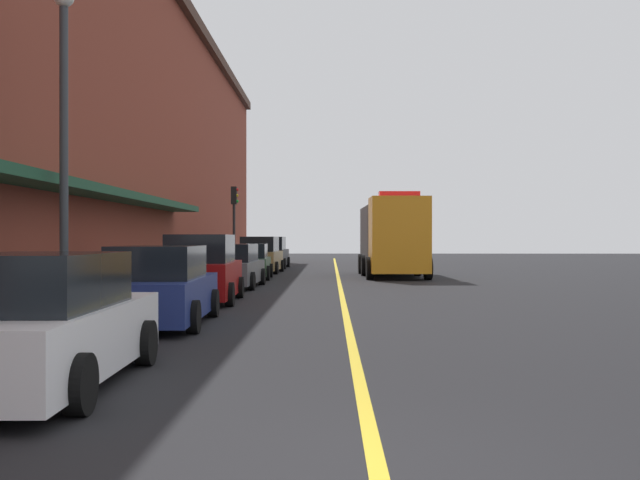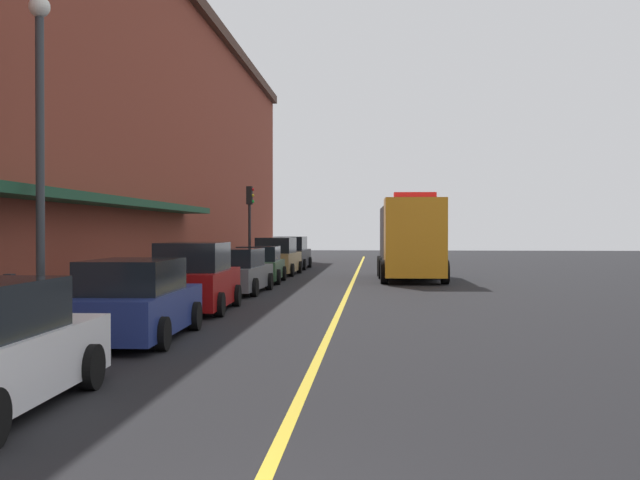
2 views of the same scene
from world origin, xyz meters
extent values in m
plane|color=black|center=(0.00, 25.00, 0.00)|extent=(112.00, 112.00, 0.00)
cube|color=gray|center=(-6.20, 25.00, 0.07)|extent=(2.40, 70.00, 0.15)
cube|color=gold|center=(0.00, 25.00, 0.00)|extent=(0.16, 70.00, 0.01)
cube|color=brown|center=(-11.40, 24.00, 6.61)|extent=(8.01, 64.00, 13.21)
cube|color=#19472D|center=(-6.85, 16.00, 3.10)|extent=(1.20, 22.40, 0.24)
cube|color=silver|center=(-3.85, 3.28, 0.58)|extent=(1.88, 4.80, 0.80)
cube|color=black|center=(-3.84, 3.04, 1.30)|extent=(1.65, 2.66, 0.65)
cylinder|color=black|center=(-4.78, 4.74, 0.32)|extent=(0.23, 0.64, 0.64)
cylinder|color=black|center=(-2.99, 4.78, 0.32)|extent=(0.23, 0.64, 0.64)
cylinder|color=black|center=(-2.92, 1.83, 0.32)|extent=(0.23, 0.64, 0.64)
cube|color=navy|center=(-3.90, 9.65, 0.58)|extent=(1.93, 4.79, 0.81)
cube|color=black|center=(-3.89, 9.41, 1.32)|extent=(1.69, 2.65, 0.66)
cylinder|color=black|center=(-4.85, 11.08, 0.32)|extent=(0.24, 0.65, 0.64)
cylinder|color=black|center=(-3.04, 11.14, 0.32)|extent=(0.24, 0.65, 0.64)
cylinder|color=black|center=(-4.76, 8.15, 0.32)|extent=(0.24, 0.65, 0.64)
cylinder|color=black|center=(-2.95, 8.21, 0.32)|extent=(0.24, 0.65, 0.64)
cube|color=maroon|center=(-3.99, 15.12, 0.65)|extent=(1.95, 4.50, 0.95)
cube|color=black|center=(-3.99, 14.90, 1.52)|extent=(1.72, 2.49, 0.78)
cylinder|color=black|center=(-4.96, 16.48, 0.32)|extent=(0.24, 0.65, 0.64)
cylinder|color=black|center=(-3.10, 16.53, 0.32)|extent=(0.24, 0.65, 0.64)
cylinder|color=black|center=(-4.88, 13.72, 0.32)|extent=(0.24, 0.65, 0.64)
cylinder|color=black|center=(-3.03, 13.77, 0.32)|extent=(0.24, 0.65, 0.64)
cube|color=#595B60|center=(-3.97, 21.28, 0.57)|extent=(1.96, 4.89, 0.78)
cube|color=black|center=(-3.97, 21.04, 1.28)|extent=(1.72, 2.71, 0.64)
cylinder|color=black|center=(-4.84, 22.81, 0.32)|extent=(0.24, 0.65, 0.64)
cylinder|color=black|center=(-3.00, 22.75, 0.32)|extent=(0.24, 0.65, 0.64)
cylinder|color=black|center=(-4.93, 19.81, 0.32)|extent=(0.24, 0.65, 0.64)
cylinder|color=black|center=(-3.09, 19.75, 0.32)|extent=(0.24, 0.65, 0.64)
cube|color=#2D5133|center=(-4.01, 26.85, 0.56)|extent=(1.94, 4.29, 0.76)
cube|color=black|center=(-4.00, 26.64, 1.25)|extent=(1.70, 2.38, 0.62)
cylinder|color=black|center=(-4.96, 28.13, 0.32)|extent=(0.24, 0.65, 0.64)
cylinder|color=black|center=(-3.13, 28.19, 0.32)|extent=(0.24, 0.65, 0.64)
cylinder|color=black|center=(-4.89, 25.51, 0.32)|extent=(0.24, 0.65, 0.64)
cylinder|color=black|center=(-3.05, 25.56, 0.32)|extent=(0.24, 0.65, 0.64)
cube|color=#A5844C|center=(-3.99, 32.55, 0.65)|extent=(2.06, 4.68, 0.94)
cube|color=black|center=(-4.00, 32.32, 1.50)|extent=(1.80, 2.60, 0.77)
cylinder|color=black|center=(-4.90, 34.01, 0.32)|extent=(0.24, 0.65, 0.64)
cylinder|color=black|center=(-2.98, 33.94, 0.32)|extent=(0.24, 0.65, 0.64)
cylinder|color=black|center=(-5.00, 31.15, 0.32)|extent=(0.24, 0.65, 0.64)
cylinder|color=black|center=(-3.09, 31.08, 0.32)|extent=(0.24, 0.65, 0.64)
cube|color=black|center=(-3.95, 38.70, 0.65)|extent=(1.92, 4.87, 0.94)
cube|color=black|center=(-3.96, 38.46, 1.51)|extent=(1.69, 2.69, 0.77)
cylinder|color=black|center=(-4.84, 40.22, 0.32)|extent=(0.23, 0.64, 0.64)
cylinder|color=black|center=(-3.00, 40.18, 0.32)|extent=(0.23, 0.64, 0.64)
cylinder|color=black|center=(-4.90, 37.22, 0.32)|extent=(0.23, 0.64, 0.64)
cylinder|color=black|center=(-3.06, 37.18, 0.32)|extent=(0.23, 0.64, 0.64)
cube|color=orange|center=(2.63, 26.30, 1.95)|extent=(2.56, 2.24, 3.29)
cube|color=#3F3F42|center=(2.53, 30.35, 1.81)|extent=(2.63, 5.35, 3.03)
cube|color=red|center=(2.63, 26.30, 3.71)|extent=(1.77, 0.64, 0.24)
cylinder|color=black|center=(3.89, 26.40, 0.50)|extent=(0.32, 1.01, 1.00)
cylinder|color=black|center=(1.36, 26.34, 0.50)|extent=(0.32, 1.01, 1.00)
cylinder|color=black|center=(3.82, 29.71, 0.50)|extent=(0.32, 1.01, 1.00)
cylinder|color=black|center=(1.28, 29.65, 0.50)|extent=(0.32, 1.01, 1.00)
cylinder|color=black|center=(3.77, 31.86, 0.50)|extent=(0.32, 1.01, 1.00)
cylinder|color=black|center=(1.23, 31.80, 0.50)|extent=(0.32, 1.01, 1.00)
cylinder|color=#4C4C51|center=(-5.35, 20.62, 0.68)|extent=(0.07, 0.07, 1.05)
cube|color=black|center=(-5.35, 20.62, 1.34)|extent=(0.14, 0.18, 0.28)
cylinder|color=#4C4C51|center=(-5.35, 11.36, 0.68)|extent=(0.07, 0.07, 1.05)
cube|color=black|center=(-5.35, 11.36, 1.34)|extent=(0.14, 0.18, 0.28)
cylinder|color=#4C4C51|center=(-5.35, 7.17, 0.68)|extent=(0.07, 0.07, 1.05)
cube|color=black|center=(-5.35, 7.17, 1.34)|extent=(0.14, 0.18, 0.28)
cylinder|color=#33383D|center=(-5.95, 9.71, 3.40)|extent=(0.18, 0.18, 6.50)
cylinder|color=#232326|center=(-5.30, 31.99, 1.85)|extent=(0.14, 0.14, 3.40)
cube|color=black|center=(-5.30, 31.99, 4.00)|extent=(0.28, 0.36, 0.90)
sphere|color=red|center=(-5.14, 31.99, 4.30)|extent=(0.16, 0.16, 0.16)
sphere|color=gold|center=(-5.14, 31.99, 4.00)|extent=(0.16, 0.16, 0.16)
sphere|color=green|center=(-5.14, 31.99, 3.70)|extent=(0.16, 0.16, 0.16)
camera|label=1|loc=(-0.37, -5.59, 1.81)|focal=41.26mm
camera|label=2|loc=(1.00, -5.55, 2.23)|focal=42.59mm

